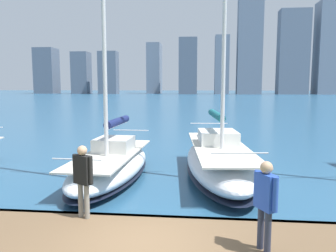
{
  "coord_description": "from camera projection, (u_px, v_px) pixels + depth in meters",
  "views": [
    {
      "loc": [
        -1.15,
        6.37,
        3.79
      ],
      "look_at": [
        0.15,
        -6.62,
        2.2
      ],
      "focal_mm": 35.0,
      "sensor_mm": 36.0,
      "label": 1
    }
  ],
  "objects": [
    {
      "name": "sailboat_navy",
      "position": [
        112.0,
        163.0,
        13.41
      ],
      "size": [
        2.68,
        7.48,
        11.94
      ],
      "color": "silver",
      "rests_on": "ground"
    },
    {
      "name": "sailboat_teal",
      "position": [
        219.0,
        159.0,
        13.67
      ],
      "size": [
        3.39,
        8.77,
        11.44
      ],
      "color": "white",
      "rests_on": "ground"
    },
    {
      "name": "person_black_shirt",
      "position": [
        83.0,
        175.0,
        7.88
      ],
      "size": [
        0.59,
        0.4,
        1.78
      ],
      "color": "gray",
      "rests_on": "dock_pier"
    },
    {
      "name": "city_skyline",
      "position": [
        227.0,
        59.0,
        160.26
      ],
      "size": [
        171.58,
        22.19,
        50.54
      ],
      "color": "slate",
      "rests_on": "ground"
    },
    {
      "name": "person_blue_shirt",
      "position": [
        265.0,
        198.0,
        6.25
      ],
      "size": [
        0.4,
        0.59,
        1.78
      ],
      "color": "#2D3347",
      "rests_on": "dock_pier"
    },
    {
      "name": "dock_pier",
      "position": [
        144.0,
        241.0,
        6.9
      ],
      "size": [
        28.0,
        2.8,
        0.6
      ],
      "color": "brown",
      "rests_on": "ground"
    }
  ]
}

